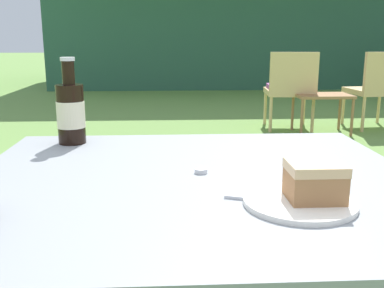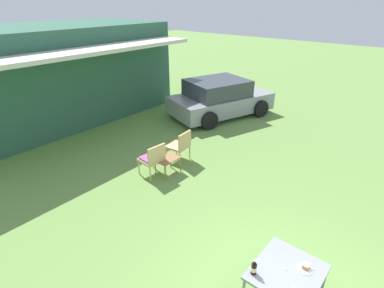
% 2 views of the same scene
% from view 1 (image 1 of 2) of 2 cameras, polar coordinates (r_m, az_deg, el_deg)
% --- Properties ---
extents(cabin_building, '(8.41, 5.24, 3.27)m').
position_cam_1_polar(cabin_building, '(11.08, 6.74, 16.50)').
color(cabin_building, '#2D5B47').
rests_on(cabin_building, ground_plane).
extents(wicker_chair_cushioned, '(0.56, 0.57, 0.88)m').
position_cam_1_polar(wicker_chair_cushioned, '(5.26, 12.37, 7.17)').
color(wicker_chair_cushioned, tan).
rests_on(wicker_chair_cushioned, ground_plane).
extents(wicker_chair_plain, '(0.57, 0.58, 0.88)m').
position_cam_1_polar(wicker_chair_plain, '(5.59, 22.55, 6.88)').
color(wicker_chair_plain, tan).
rests_on(wicker_chair_plain, ground_plane).
extents(garden_side_table, '(0.60, 0.41, 0.43)m').
position_cam_1_polar(garden_side_table, '(5.15, 16.25, 5.54)').
color(garden_side_table, '#996B42').
rests_on(garden_side_table, ground_plane).
extents(patio_table, '(0.98, 0.87, 0.75)m').
position_cam_1_polar(patio_table, '(1.00, 0.31, -7.71)').
color(patio_table, gray).
rests_on(patio_table, ground_plane).
extents(cake_on_plate, '(0.20, 0.20, 0.08)m').
position_cam_1_polar(cake_on_plate, '(0.84, 14.54, -5.68)').
color(cake_on_plate, white).
rests_on(cake_on_plate, patio_table).
extents(cola_bottle_near, '(0.08, 0.08, 0.24)m').
position_cam_1_polar(cola_bottle_near, '(1.32, -15.15, 3.99)').
color(cola_bottle_near, black).
rests_on(cola_bottle_near, patio_table).
extents(fork, '(0.18, 0.07, 0.01)m').
position_cam_1_polar(fork, '(0.84, 10.54, -7.17)').
color(fork, silver).
rests_on(fork, patio_table).
extents(loose_bottle_cap, '(0.03, 0.03, 0.01)m').
position_cam_1_polar(loose_bottle_cap, '(1.01, 1.15, -3.43)').
color(loose_bottle_cap, silver).
rests_on(loose_bottle_cap, patio_table).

